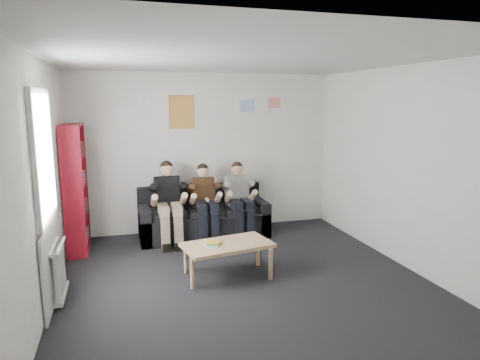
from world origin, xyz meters
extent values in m
plane|color=black|center=(0.00, 0.00, 0.00)|extent=(5.00, 5.00, 0.00)
plane|color=silver|center=(0.00, 0.00, 2.70)|extent=(5.00, 5.00, 0.00)
plane|color=white|center=(0.00, 2.50, 1.35)|extent=(4.50, 0.00, 4.50)
plane|color=white|center=(0.00, -2.50, 1.35)|extent=(4.50, 0.00, 4.50)
plane|color=white|center=(-2.25, 0.00, 1.35)|extent=(0.00, 5.00, 5.00)
plane|color=white|center=(2.25, 0.00, 1.35)|extent=(0.00, 5.00, 5.00)
cube|color=black|center=(-0.13, 2.06, 0.20)|extent=(2.10, 0.86, 0.40)
cube|color=black|center=(-0.13, 2.39, 0.61)|extent=(2.10, 0.19, 0.41)
cube|color=black|center=(-1.10, 2.06, 0.29)|extent=(0.17, 0.86, 0.57)
cube|color=black|center=(0.83, 2.06, 0.29)|extent=(0.17, 0.86, 0.57)
cube|color=black|center=(-0.13, 1.98, 0.45)|extent=(1.76, 0.59, 0.10)
cube|color=maroon|center=(-2.09, 1.91, 0.95)|extent=(0.29, 0.86, 1.90)
cube|color=#DCB37F|center=(-0.17, 0.32, 0.42)|extent=(1.11, 0.61, 0.04)
cylinder|color=#DCB37F|center=(-0.67, 0.07, 0.20)|extent=(0.06, 0.06, 0.40)
cylinder|color=#DCB37F|center=(0.33, 0.07, 0.20)|extent=(0.06, 0.06, 0.40)
cylinder|color=#DCB37F|center=(-0.67, 0.57, 0.20)|extent=(0.06, 0.06, 0.40)
cylinder|color=#DCB37F|center=(0.33, 0.57, 0.20)|extent=(0.06, 0.06, 0.40)
cube|color=white|center=(-0.39, 0.26, 0.45)|extent=(0.17, 0.13, 0.01)
cube|color=#5AAD3D|center=(-0.37, 0.29, 0.46)|extent=(0.17, 0.13, 0.01)
cube|color=gold|center=(-0.35, 0.32, 0.48)|extent=(0.17, 0.13, 0.01)
cube|color=black|center=(-0.72, 2.11, 0.77)|extent=(0.40, 0.29, 0.56)
sphere|color=#DBAB85|center=(-0.72, 2.07, 1.15)|extent=(0.22, 0.22, 0.22)
sphere|color=black|center=(-0.72, 2.09, 1.19)|extent=(0.21, 0.21, 0.21)
cube|color=gray|center=(-0.72, 1.81, 0.57)|extent=(0.36, 0.46, 0.15)
cube|color=gray|center=(-0.72, 1.59, 0.25)|extent=(0.34, 0.14, 0.50)
cube|color=black|center=(-0.72, 1.53, 0.05)|extent=(0.34, 0.26, 0.10)
cube|color=#54321C|center=(-0.13, 2.10, 0.74)|extent=(0.36, 0.27, 0.51)
sphere|color=#DBAB85|center=(-0.13, 2.06, 1.10)|extent=(0.20, 0.20, 0.20)
sphere|color=black|center=(-0.13, 2.08, 1.13)|extent=(0.19, 0.19, 0.19)
cube|color=black|center=(-0.13, 1.83, 0.56)|extent=(0.33, 0.42, 0.14)
cube|color=black|center=(-0.13, 1.63, 0.25)|extent=(0.31, 0.13, 0.50)
cube|color=black|center=(-0.13, 1.57, 0.05)|extent=(0.31, 0.24, 0.09)
cube|color=white|center=(-0.13, 1.74, 0.70)|extent=(0.04, 0.13, 0.04)
cube|color=white|center=(0.45, 2.10, 0.75)|extent=(0.37, 0.27, 0.52)
sphere|color=#DBAB85|center=(0.45, 2.07, 1.11)|extent=(0.20, 0.20, 0.20)
sphere|color=black|center=(0.45, 2.08, 1.14)|extent=(0.19, 0.19, 0.19)
cube|color=black|center=(0.45, 1.83, 0.56)|extent=(0.33, 0.43, 0.14)
cube|color=black|center=(0.45, 1.62, 0.25)|extent=(0.31, 0.13, 0.50)
cube|color=black|center=(0.45, 1.57, 0.05)|extent=(0.31, 0.24, 0.09)
cylinder|color=silver|center=(-2.15, -0.08, 0.35)|extent=(0.06, 0.06, 0.60)
cylinder|color=silver|center=(-2.15, 0.00, 0.35)|extent=(0.06, 0.06, 0.60)
cylinder|color=silver|center=(-2.15, 0.08, 0.35)|extent=(0.06, 0.06, 0.60)
cylinder|color=silver|center=(-2.15, 0.16, 0.35)|extent=(0.06, 0.06, 0.60)
cylinder|color=silver|center=(-2.15, 0.24, 0.35)|extent=(0.06, 0.06, 0.60)
cylinder|color=silver|center=(-2.15, 0.32, 0.35)|extent=(0.06, 0.06, 0.60)
cylinder|color=silver|center=(-2.15, 0.40, 0.35)|extent=(0.06, 0.06, 0.60)
cylinder|color=silver|center=(-2.15, 0.48, 0.35)|extent=(0.06, 0.06, 0.60)
cube|color=silver|center=(-2.15, 0.20, 0.07)|extent=(0.10, 0.64, 0.04)
cube|color=silver|center=(-2.15, 0.20, 0.63)|extent=(0.10, 0.64, 0.04)
cube|color=white|center=(-2.23, 0.20, 1.65)|extent=(0.02, 1.00, 1.30)
cube|color=silver|center=(-2.22, 0.20, 2.33)|extent=(0.05, 1.12, 0.06)
cube|color=silver|center=(-2.22, 0.20, 0.97)|extent=(0.05, 1.12, 0.06)
cube|color=silver|center=(-2.22, 0.20, 0.45)|extent=(0.03, 1.30, 0.90)
cube|color=gold|center=(-0.40, 2.49, 2.05)|extent=(0.42, 0.01, 0.55)
cube|color=#457FED|center=(0.75, 2.49, 2.15)|extent=(0.25, 0.01, 0.20)
cube|color=#C83E95|center=(1.25, 2.49, 2.20)|extent=(0.22, 0.01, 0.18)
cube|color=white|center=(-1.00, 2.49, 2.25)|extent=(0.20, 0.01, 0.14)
camera|label=1|loc=(-1.44, -4.73, 2.22)|focal=32.00mm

